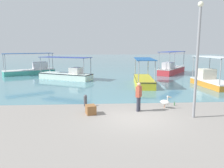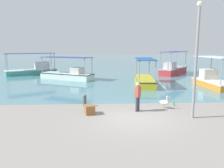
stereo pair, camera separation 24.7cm
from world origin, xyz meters
name	(u,v)px [view 1 (the left image)]	position (x,y,z in m)	size (l,w,h in m)	color
ground	(136,118)	(0.00, 0.00, 0.00)	(120.00, 120.00, 0.00)	gray
harbor_water	(106,61)	(0.00, 48.00, 0.00)	(110.00, 90.00, 0.00)	teal
fishing_boat_far_right	(31,70)	(-11.06, 19.14, 0.65)	(6.55, 4.86, 2.84)	teal
fishing_boat_center	(67,74)	(-5.63, 14.10, 0.58)	(6.46, 4.51, 2.54)	white
fishing_boat_near_right	(212,80)	(8.76, 8.79, 0.60)	(2.40, 5.20, 2.80)	orange
fishing_boat_far_left	(171,69)	(8.09, 18.55, 0.69)	(5.52, 6.61, 3.05)	#CC333A
fishing_boat_near_left	(144,80)	(2.45, 9.94, 0.53)	(2.33, 5.98, 2.57)	gold
pelican	(165,102)	(2.09, 1.77, 0.38)	(0.68, 0.61, 0.80)	#E0997A
lamp_post	(197,55)	(3.09, -0.07, 3.32)	(0.28, 0.28, 5.91)	gray
mooring_bollard	(85,100)	(-2.80, 2.54, 0.39)	(0.22, 0.22, 0.73)	#47474C
fisherman_standing	(139,96)	(0.36, 1.26, 0.91)	(0.41, 0.45, 1.69)	#363746
cargo_crate	(91,110)	(-2.40, 0.85, 0.25)	(0.64, 0.51, 0.51)	brown
glass_bottle	(174,104)	(2.88, 2.31, 0.11)	(0.07, 0.07, 0.27)	#3F7F4C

